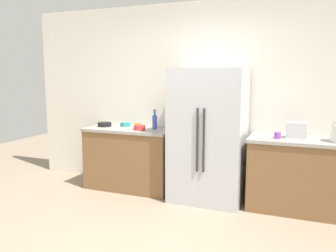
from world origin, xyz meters
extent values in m
plane|color=gray|center=(0.00, 0.00, 0.00)|extent=(10.85, 10.85, 0.00)
cube|color=silver|center=(0.00, 1.99, 1.31)|extent=(5.43, 0.10, 2.63)
cube|color=brown|center=(-0.94, 1.62, 0.42)|extent=(1.25, 0.60, 0.84)
cube|color=gray|center=(-0.94, 1.62, 0.86)|extent=(1.28, 0.63, 0.04)
cube|color=brown|center=(1.45, 1.62, 0.42)|extent=(1.41, 0.60, 0.84)
cube|color=gray|center=(1.45, 1.62, 0.86)|extent=(1.44, 0.63, 0.04)
cube|color=#B7BABF|center=(0.21, 1.57, 0.86)|extent=(0.92, 0.69, 1.71)
cylinder|color=#262628|center=(0.17, 1.21, 0.86)|extent=(0.02, 0.02, 0.77)
cylinder|color=#262628|center=(0.25, 1.21, 0.86)|extent=(0.02, 0.02, 0.77)
cube|color=silver|center=(1.27, 1.65, 0.98)|extent=(0.23, 0.15, 0.19)
cylinder|color=blue|center=(-0.58, 1.65, 0.98)|extent=(0.07, 0.07, 0.19)
cylinder|color=blue|center=(-0.58, 1.65, 1.11)|extent=(0.03, 0.03, 0.07)
cylinder|color=#333338|center=(-0.58, 1.65, 1.15)|extent=(0.04, 0.04, 0.02)
cylinder|color=orange|center=(-0.84, 1.65, 0.92)|extent=(0.10, 0.10, 0.07)
cylinder|color=purple|center=(1.07, 1.54, 0.92)|extent=(0.08, 0.08, 0.08)
cylinder|color=black|center=(-1.38, 1.63, 0.91)|extent=(0.20, 0.20, 0.06)
cylinder|color=red|center=(-0.75, 1.52, 0.92)|extent=(0.16, 0.16, 0.07)
cylinder|color=teal|center=(-1.10, 1.76, 0.91)|extent=(0.15, 0.15, 0.06)
camera|label=1|loc=(1.33, -2.63, 1.61)|focal=36.37mm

